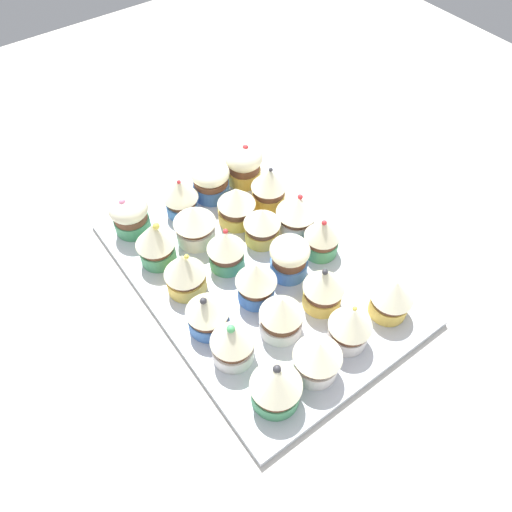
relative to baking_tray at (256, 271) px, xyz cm
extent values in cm
cube|color=beige|center=(0.00, 0.00, -2.10)|extent=(180.00, 180.00, 3.00)
cube|color=silver|center=(0.00, 0.00, 0.00)|extent=(46.74, 32.76, 1.20)
cylinder|color=#4C9E6B|center=(-18.12, -11.24, 1.83)|extent=(5.62, 5.62, 2.46)
cylinder|color=brown|center=(-18.12, -11.24, 3.65)|extent=(5.25, 5.25, 1.18)
ellipsoid|color=#F4EDC6|center=(-18.12, -11.24, 5.36)|extent=(6.15, 6.15, 3.75)
sphere|color=pink|center=(-18.11, -11.83, 7.08)|extent=(1.08, 1.08, 1.08)
cylinder|color=#4C9E6B|center=(-10.17, -11.01, 1.91)|extent=(5.41, 5.41, 2.62)
cylinder|color=brown|center=(-10.17, -11.01, 3.82)|extent=(4.92, 4.92, 1.20)
cone|color=#F4EDC6|center=(-10.17, -11.01, 6.39)|extent=(5.93, 5.93, 3.93)
sphere|color=#EAD64C|center=(-9.81, -10.42, 8.20)|extent=(1.04, 1.04, 1.04)
cylinder|color=#EFC651|center=(-3.10, -10.23, 1.86)|extent=(5.78, 5.78, 2.52)
cylinder|color=brown|center=(-3.10, -10.23, 3.62)|extent=(5.14, 5.14, 1.01)
cone|color=#F4EDC6|center=(-3.10, -10.23, 6.10)|extent=(6.02, 6.02, 3.96)
sphere|color=#EAD64C|center=(-2.64, -9.75, 7.97)|extent=(0.70, 0.70, 0.70)
cylinder|color=#477AC6|center=(4.23, -11.11, 1.88)|extent=(5.77, 5.77, 2.55)
cylinder|color=brown|center=(4.23, -11.11, 3.72)|extent=(5.43, 5.43, 1.14)
cone|color=#F4EDC6|center=(4.23, -11.11, 5.95)|extent=(6.01, 6.01, 3.33)
sphere|color=#333338|center=(4.45, -11.61, 7.48)|extent=(0.94, 0.94, 0.94)
cylinder|color=white|center=(9.98, -11.01, 1.79)|extent=(5.61, 5.61, 2.38)
cylinder|color=brown|center=(9.98, -11.01, 3.72)|extent=(4.99, 4.99, 1.47)
cone|color=#F4EDC6|center=(9.98, -11.01, 6.11)|extent=(5.82, 5.82, 3.30)
sphere|color=#4CB266|center=(9.97, -11.09, 7.59)|extent=(1.11, 1.11, 1.11)
cylinder|color=#4C9E6B|center=(17.95, -10.12, 1.80)|extent=(6.13, 6.13, 2.39)
cylinder|color=brown|center=(17.95, -10.12, 3.71)|extent=(5.75, 5.75, 1.43)
cone|color=#F4EDC6|center=(17.95, -10.12, 6.25)|extent=(6.49, 6.49, 3.65)
sphere|color=#333338|center=(17.63, -9.88, 7.92)|extent=(1.02, 1.02, 1.02)
cylinder|color=#477AC6|center=(-16.68, -2.86, 1.71)|extent=(5.21, 5.21, 2.22)
cylinder|color=brown|center=(-16.68, -2.86, 3.41)|extent=(4.76, 4.76, 1.19)
cone|color=#F4EDC6|center=(-16.68, -2.86, 5.80)|extent=(5.70, 5.70, 3.60)
sphere|color=red|center=(-16.47, -2.85, 7.51)|extent=(0.64, 0.64, 0.64)
cylinder|color=white|center=(-10.32, -4.14, 1.99)|extent=(6.11, 6.11, 2.77)
cylinder|color=brown|center=(-10.32, -4.14, 3.94)|extent=(5.38, 5.38, 1.13)
cone|color=#F4EDC6|center=(-10.32, -4.14, 6.12)|extent=(6.55, 6.55, 3.22)
cylinder|color=#4C9E6B|center=(-3.23, -3.09, 1.80)|extent=(5.30, 5.30, 2.39)
cylinder|color=brown|center=(-3.23, -3.09, 3.70)|extent=(5.00, 5.00, 1.41)
cone|color=#F4EDC6|center=(-3.23, -3.09, 6.04)|extent=(5.73, 5.73, 3.28)
sphere|color=red|center=(-3.63, -2.73, 7.57)|extent=(0.76, 0.76, 0.76)
cylinder|color=#477AC6|center=(4.23, -3.07, 1.90)|extent=(5.29, 5.29, 2.60)
cylinder|color=brown|center=(4.23, -3.07, 3.91)|extent=(5.01, 5.01, 1.42)
cone|color=#F4EDC6|center=(4.23, -3.07, 6.39)|extent=(5.88, 5.88, 3.54)
cylinder|color=white|center=(10.43, -3.44, 1.77)|extent=(5.92, 5.92, 2.34)
cylinder|color=brown|center=(10.43, -3.44, 3.68)|extent=(5.52, 5.52, 1.49)
cone|color=#F4EDC6|center=(10.43, -3.44, 6.15)|extent=(6.00, 6.00, 3.44)
cylinder|color=white|center=(18.05, -3.68, 1.91)|extent=(5.72, 5.72, 2.61)
cylinder|color=brown|center=(18.05, -3.68, 3.96)|extent=(5.10, 5.10, 1.50)
cone|color=#F4EDC6|center=(18.05, -3.68, 6.23)|extent=(6.29, 6.29, 3.03)
cylinder|color=#477AC6|center=(-17.34, 3.29, 1.95)|extent=(6.13, 6.13, 2.69)
cylinder|color=brown|center=(-17.34, 3.29, 3.90)|extent=(5.82, 5.82, 1.21)
ellipsoid|color=#F4EDC6|center=(-17.34, 3.29, 5.50)|extent=(6.46, 6.46, 3.33)
cylinder|color=#EFC651|center=(-9.94, 3.42, 1.77)|extent=(6.09, 6.09, 2.35)
cylinder|color=brown|center=(-9.94, 3.42, 3.63)|extent=(5.58, 5.58, 1.37)
cone|color=#F4EDC6|center=(-9.94, 3.42, 5.95)|extent=(6.10, 6.10, 3.27)
cylinder|color=#EFC651|center=(-4.16, 4.20, 1.82)|extent=(5.37, 5.37, 2.45)
cylinder|color=brown|center=(-4.16, 4.20, 3.69)|extent=(5.02, 5.02, 1.29)
cone|color=#F4EDC6|center=(-4.16, 4.20, 5.74)|extent=(5.76, 5.76, 2.81)
cylinder|color=#477AC6|center=(3.34, 3.57, 1.87)|extent=(5.60, 5.60, 2.55)
cylinder|color=brown|center=(3.34, 3.57, 3.90)|extent=(5.03, 5.03, 1.51)
ellipsoid|color=#F4EDC6|center=(3.34, 3.57, 5.62)|extent=(5.91, 5.91, 3.19)
cylinder|color=#EFC651|center=(10.56, 3.85, 1.86)|extent=(5.47, 5.47, 2.52)
cylinder|color=brown|center=(10.56, 3.85, 3.83)|extent=(5.13, 5.13, 1.43)
cone|color=#F4EDC6|center=(10.56, 3.85, 6.38)|extent=(5.83, 5.83, 3.66)
sphere|color=#333338|center=(10.45, 3.68, 8.08)|extent=(0.83, 0.83, 0.83)
cylinder|color=white|center=(17.16, 2.70, 1.90)|extent=(5.35, 5.35, 2.60)
cylinder|color=brown|center=(17.16, 2.70, 3.85)|extent=(5.02, 5.02, 1.28)
cone|color=#F4EDC6|center=(17.16, 2.70, 6.25)|extent=(5.85, 5.85, 3.52)
sphere|color=#EAD64C|center=(16.89, 3.04, 7.91)|extent=(0.62, 0.62, 0.62)
cylinder|color=#EFC651|center=(-16.94, 9.80, 1.89)|extent=(5.79, 5.79, 2.57)
cylinder|color=brown|center=(-16.94, 9.80, 3.88)|extent=(5.36, 5.36, 1.42)
ellipsoid|color=#F4EDC6|center=(-16.94, 9.80, 5.82)|extent=(6.48, 6.48, 4.10)
sphere|color=red|center=(-16.89, 10.15, 7.71)|extent=(1.07, 1.07, 1.07)
cylinder|color=#EFC651|center=(-9.70, 9.64, 1.98)|extent=(5.44, 5.44, 2.76)
cylinder|color=brown|center=(-9.70, 9.64, 4.05)|extent=(5.19, 5.19, 1.39)
cone|color=#F4EDC6|center=(-9.70, 9.64, 6.54)|extent=(5.78, 5.78, 3.58)
sphere|color=#333338|center=(-9.64, 9.90, 8.23)|extent=(0.68, 0.68, 0.68)
cylinder|color=white|center=(-3.04, 10.15, 1.73)|extent=(5.93, 5.93, 2.26)
cylinder|color=brown|center=(-3.04, 10.15, 3.45)|extent=(5.54, 5.54, 1.19)
cone|color=#F4EDC6|center=(-3.04, 10.15, 5.54)|extent=(6.58, 6.58, 2.99)
sphere|color=red|center=(-3.22, 10.72, 6.91)|extent=(0.87, 0.87, 0.87)
cylinder|color=#4C9E6B|center=(3.10, 10.05, 1.85)|extent=(5.30, 5.30, 2.51)
cylinder|color=brown|center=(3.10, 10.05, 3.62)|extent=(4.97, 4.97, 1.03)
cone|color=#F4EDC6|center=(3.10, 10.05, 5.83)|extent=(5.43, 5.43, 3.37)
sphere|color=red|center=(3.28, 9.86, 7.40)|extent=(0.79, 0.79, 0.79)
cylinder|color=#EFC651|center=(17.11, 10.51, 1.82)|extent=(5.33, 5.33, 2.44)
cylinder|color=brown|center=(17.11, 10.51, 3.62)|extent=(4.93, 4.93, 1.16)
cone|color=#F4EDC6|center=(17.11, 10.51, 5.88)|extent=(5.90, 5.90, 3.36)
camera|label=1|loc=(36.65, -26.74, 60.56)|focal=34.78mm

